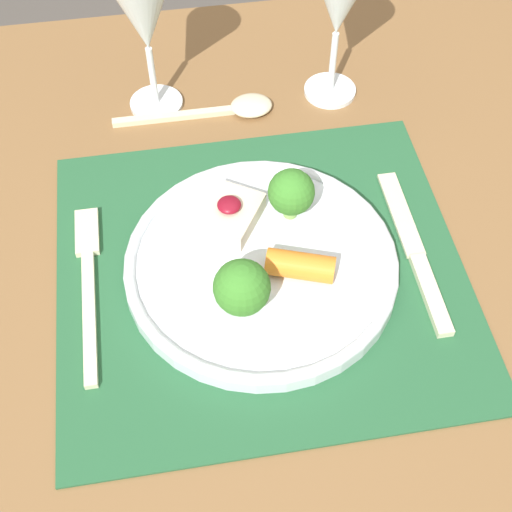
% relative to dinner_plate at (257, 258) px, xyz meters
% --- Properties ---
extents(ground_plane, '(8.00, 8.00, 0.00)m').
position_rel_dinner_plate_xyz_m(ground_plane, '(0.00, -0.00, -0.78)').
color(ground_plane, '#4C4742').
extents(dining_table, '(1.24, 0.92, 0.76)m').
position_rel_dinner_plate_xyz_m(dining_table, '(0.00, -0.00, -0.12)').
color(dining_table, brown).
rests_on(dining_table, ground_plane).
extents(placemat, '(0.41, 0.38, 0.00)m').
position_rel_dinner_plate_xyz_m(placemat, '(0.00, -0.00, -0.02)').
color(placemat, '#235633').
rests_on(placemat, dining_table).
extents(dinner_plate, '(0.27, 0.27, 0.08)m').
position_rel_dinner_plate_xyz_m(dinner_plate, '(0.00, 0.00, 0.00)').
color(dinner_plate, silver).
rests_on(dinner_plate, placemat).
extents(fork, '(0.02, 0.21, 0.01)m').
position_rel_dinner_plate_xyz_m(fork, '(-0.17, 0.01, -0.01)').
color(fork, beige).
rests_on(fork, placemat).
extents(knife, '(0.02, 0.21, 0.01)m').
position_rel_dinner_plate_xyz_m(knife, '(0.16, -0.02, -0.01)').
color(knife, beige).
rests_on(knife, placemat).
extents(spoon, '(0.19, 0.04, 0.01)m').
position_rel_dinner_plate_xyz_m(spoon, '(0.01, 0.24, -0.01)').
color(spoon, beige).
rests_on(spoon, dining_table).
extents(wine_glass_near, '(0.07, 0.07, 0.18)m').
position_rel_dinner_plate_xyz_m(wine_glass_near, '(0.13, 0.25, 0.11)').
color(wine_glass_near, white).
rests_on(wine_glass_near, dining_table).
extents(wine_glass_far, '(0.07, 0.07, 0.18)m').
position_rel_dinner_plate_xyz_m(wine_glass_far, '(-0.08, 0.26, 0.11)').
color(wine_glass_far, white).
rests_on(wine_glass_far, dining_table).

